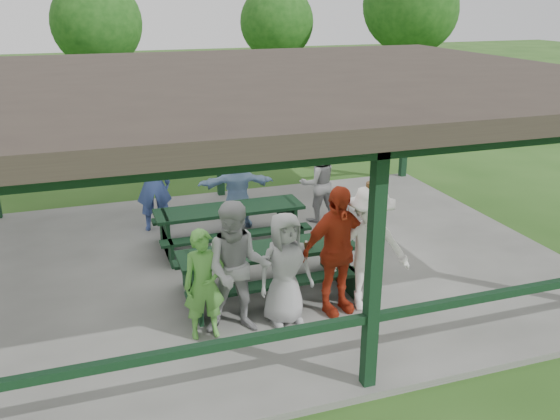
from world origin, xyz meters
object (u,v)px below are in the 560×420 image
object	(u,v)px
farm_trailer	(126,128)
spectator_blue	(153,184)
contestant_white_fedora	(369,249)
spectator_grey	(318,183)
contestant_green	(204,284)
contestant_red	(336,251)
picnic_table_far	(230,221)
contestant_grey_mid	(285,269)
picnic_table_near	(268,264)
pickup_truck	(248,116)
spectator_lblue	(237,187)
contestant_grey_left	(238,269)

from	to	relation	value
farm_trailer	spectator_blue	bearing A→B (deg)	-105.08
contestant_white_fedora	spectator_blue	world-z (taller)	contestant_white_fedora
contestant_white_fedora	spectator_grey	size ratio (longest dim) A/B	1.21
contestant_green	contestant_red	xyz separation A→B (m)	(1.94, 0.06, 0.19)
contestant_green	farm_trailer	bearing A→B (deg)	91.70
contestant_green	farm_trailer	xyz separation A→B (m)	(-0.06, 11.29, -0.18)
spectator_blue	picnic_table_far	bearing A→B (deg)	138.19
picnic_table_far	contestant_grey_mid	bearing A→B (deg)	-88.50
contestant_green	spectator_blue	xyz separation A→B (m)	(-0.13, 4.20, 0.17)
contestant_green	farm_trailer	size ratio (longest dim) A/B	0.38
picnic_table_near	pickup_truck	distance (m)	11.18
picnic_table_far	pickup_truck	distance (m)	9.28
picnic_table_near	spectator_grey	bearing A→B (deg)	54.67
picnic_table_far	spectator_lblue	world-z (taller)	spectator_lblue
contestant_grey_mid	contestant_red	world-z (taller)	contestant_red
spectator_blue	pickup_truck	size ratio (longest dim) A/B	0.35
picnic_table_far	pickup_truck	xyz separation A→B (m)	(2.84, 8.84, 0.17)
pickup_truck	contestant_red	bearing A→B (deg)	178.49
picnic_table_near	spectator_blue	size ratio (longest dim) A/B	1.47
picnic_table_far	spectator_grey	xyz separation A→B (m)	(2.03, 0.72, 0.33)
picnic_table_near	farm_trailer	xyz separation A→B (m)	(-1.25, 10.37, 0.11)
contestant_green	contestant_white_fedora	xyz separation A→B (m)	(2.43, 0.00, 0.18)
contestant_grey_mid	contestant_green	bearing A→B (deg)	176.31
contestant_green	contestant_grey_mid	xyz separation A→B (m)	(1.15, 0.02, 0.05)
contestant_green	spectator_grey	bearing A→B (deg)	50.83
picnic_table_far	pickup_truck	bearing A→B (deg)	72.18
contestant_grey_mid	contestant_white_fedora	bearing A→B (deg)	-5.63
contestant_grey_mid	spectator_grey	size ratio (longest dim) A/B	1.02
pickup_truck	spectator_grey	bearing A→B (deg)	-177.60
contestant_grey_left	contestant_red	distance (m)	1.48
contestant_grey_mid	contestant_red	xyz separation A→B (m)	(0.79, 0.04, 0.15)
picnic_table_far	contestant_grey_left	bearing A→B (deg)	-101.83
contestant_red	farm_trailer	distance (m)	11.41
contestant_green	contestant_red	world-z (taller)	contestant_red
contestant_white_fedora	farm_trailer	distance (m)	11.56
contestant_grey_mid	spectator_blue	world-z (taller)	spectator_blue
contestant_red	contestant_white_fedora	xyz separation A→B (m)	(0.49, -0.06, -0.01)
contestant_green	spectator_blue	distance (m)	4.20
picnic_table_near	contestant_grey_left	bearing A→B (deg)	-127.69
picnic_table_far	spectator_lblue	bearing A→B (deg)	67.01
spectator_blue	spectator_grey	xyz separation A→B (m)	(3.23, -0.57, -0.14)
spectator_blue	farm_trailer	size ratio (longest dim) A/B	0.47
contestant_grey_left	pickup_truck	xyz separation A→B (m)	(3.45, 11.77, -0.29)
picnic_table_near	picnic_table_far	size ratio (longest dim) A/B	1.02
contestant_red	contestant_white_fedora	distance (m)	0.50
contestant_green	contestant_white_fedora	bearing A→B (deg)	1.39
contestant_grey_left	contestant_white_fedora	world-z (taller)	contestant_white_fedora
contestant_green	pickup_truck	distance (m)	12.39
picnic_table_near	spectator_blue	distance (m)	3.56
contestant_green	spectator_blue	bearing A→B (deg)	93.10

